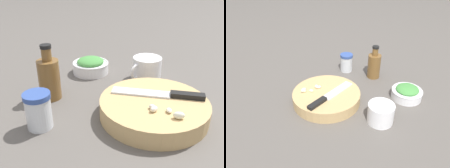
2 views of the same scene
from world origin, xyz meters
The scene contains 8 objects.
ground_plane centered at (0.00, 0.00, 0.00)m, with size 5.00×5.00×0.00m, color #56514C.
cutting_board centered at (-0.04, -0.12, 0.02)m, with size 0.27×0.27×0.05m.
chef_knife centered at (-0.02, -0.14, 0.05)m, with size 0.07×0.23×0.01m.
garlic_cloves centered at (-0.11, -0.14, 0.05)m, with size 0.06×0.08×0.02m.
herb_bowl centered at (0.23, 0.07, 0.03)m, with size 0.13×0.13×0.06m.
spice_jar centered at (-0.10, 0.15, 0.04)m, with size 0.06×0.06×0.09m.
coffee_mug centered at (0.19, -0.12, 0.04)m, with size 0.10×0.11×0.07m.
oil_bottle centered at (0.05, 0.16, 0.06)m, with size 0.06×0.06×0.16m.
Camera 2 is at (0.35, -0.72, 0.54)m, focal length 35.00 mm.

